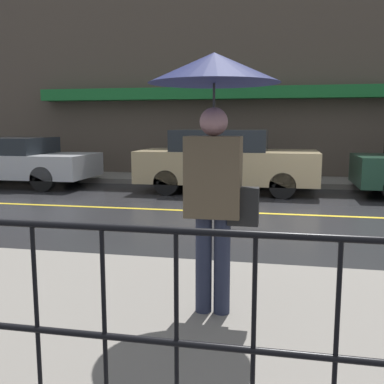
% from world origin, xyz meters
% --- Properties ---
extents(ground_plane, '(80.00, 80.00, 0.00)m').
position_xyz_m(ground_plane, '(0.00, 0.00, 0.00)').
color(ground_plane, '#262628').
extents(sidewalk_far, '(28.00, 1.79, 0.14)m').
position_xyz_m(sidewalk_far, '(0.00, 4.48, 0.07)').
color(sidewalk_far, slate).
rests_on(sidewalk_far, ground_plane).
extents(lane_marking, '(25.20, 0.12, 0.01)m').
position_xyz_m(lane_marking, '(0.00, 0.00, 0.00)').
color(lane_marking, gold).
rests_on(lane_marking, ground_plane).
extents(building_storefront, '(28.00, 0.85, 6.87)m').
position_xyz_m(building_storefront, '(0.00, 5.50, 3.39)').
color(building_storefront, '#4C4238').
rests_on(building_storefront, ground_plane).
extents(pedestrian, '(1.02, 1.02, 2.07)m').
position_xyz_m(pedestrian, '(-1.35, -4.99, 1.77)').
color(pedestrian, '#23283D').
rests_on(pedestrian, sidewalk_near).
extents(car_silver, '(4.54, 1.95, 1.32)m').
position_xyz_m(car_silver, '(-8.18, 2.67, 0.69)').
color(car_silver, '#B2B5BA').
rests_on(car_silver, ground_plane).
extents(car_tan, '(4.40, 1.85, 1.54)m').
position_xyz_m(car_tan, '(-2.20, 2.67, 0.78)').
color(car_tan, tan).
rests_on(car_tan, ground_plane).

